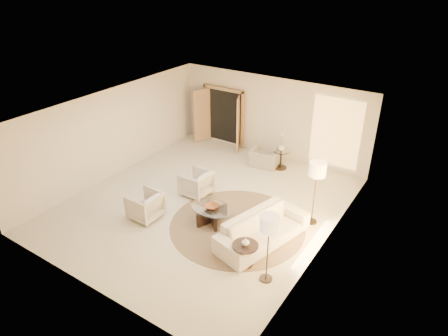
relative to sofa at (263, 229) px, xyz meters
The scene contains 18 objects.
room 2.50m from the sofa, 164.36° to the left, with size 7.04×8.04×2.83m.
windows_right 1.75m from the sofa, 29.71° to the left, with size 0.10×6.40×2.40m, color #FFC866, non-canonical shape.
window_back_corner 4.67m from the sofa, 88.70° to the left, with size 1.70×0.10×2.40m, color #FFC866, non-canonical shape.
curtains_right 2.22m from the sofa, 53.31° to the left, with size 0.06×5.20×2.60m, color tan, non-canonical shape.
french_doors 6.08m from the sofa, 132.74° to the left, with size 1.95×0.66×2.16m.
area_rug 0.96m from the sofa, 165.32° to the left, with size 3.56×3.56×0.01m, color #433225.
sofa is the anchor object (origin of this frame).
armchair_left 2.88m from the sofa, 161.49° to the left, with size 0.80×0.75×0.82m, color beige.
armchair_right 3.24m from the sofa, 165.88° to the right, with size 0.79×0.74×0.81m, color beige.
accent_chair 4.14m from the sofa, 117.49° to the left, with size 0.95×0.62×0.83m, color gray.
coffee_table 1.51m from the sofa, behind, with size 1.46×1.46×0.45m.
end_table 0.97m from the sofa, 85.48° to the right, with size 0.60×0.60×0.56m.
side_table 4.05m from the sofa, 109.77° to the left, with size 0.57×0.57×0.66m.
floor_lamp_near 1.98m from the sofa, 64.10° to the left, with size 0.43×0.43×1.78m.
floor_lamp_far 1.69m from the sofa, 57.97° to the right, with size 0.40×0.40×1.67m.
bowl 1.51m from the sofa, behind, with size 0.36×0.36×0.09m, color brown.
end_vase 1.02m from the sofa, 85.48° to the right, with size 0.18×0.18×0.19m, color white.
side_vase 4.07m from the sofa, 109.77° to the left, with size 0.21×0.21×0.22m, color white.
Camera 1 is at (5.76, -7.78, 6.21)m, focal length 32.00 mm.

